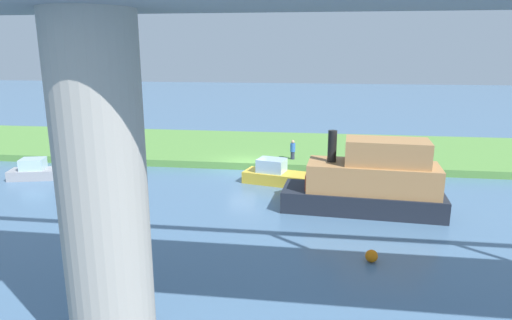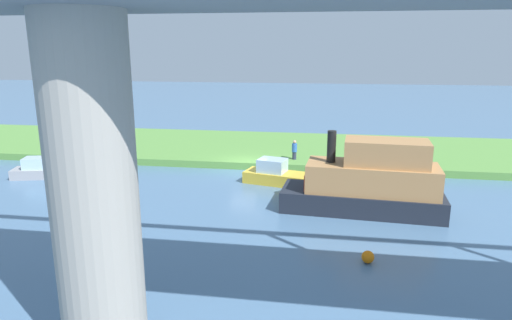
{
  "view_description": "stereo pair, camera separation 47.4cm",
  "coord_description": "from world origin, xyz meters",
  "px_view_note": "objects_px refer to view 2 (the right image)",
  "views": [
    {
      "loc": [
        -4.77,
        29.81,
        8.24
      ],
      "look_at": [
        -1.35,
        5.0,
        2.0
      ],
      "focal_mm": 31.65,
      "sensor_mm": 36.0,
      "label": 1
    },
    {
      "loc": [
        -5.24,
        29.75,
        8.24
      ],
      "look_at": [
        -1.35,
        5.0,
        2.0
      ],
      "focal_mm": 31.65,
      "sensor_mm": 36.0,
      "label": 2
    }
  ],
  "objects_px": {
    "bridge_pylon": "(94,193)",
    "marker_buoy": "(368,257)",
    "motorboat_red": "(368,183)",
    "mooring_post": "(354,156)",
    "person_on_bank": "(294,150)",
    "pontoon_yellow": "(43,170)",
    "riverboat_paddlewheel": "(279,175)"
  },
  "relations": [
    {
      "from": "person_on_bank",
      "to": "pontoon_yellow",
      "type": "xyz_separation_m",
      "value": [
        16.02,
        5.43,
        -0.72
      ]
    },
    {
      "from": "mooring_post",
      "to": "pontoon_yellow",
      "type": "relative_size",
      "value": 0.25
    },
    {
      "from": "riverboat_paddlewheel",
      "to": "pontoon_yellow",
      "type": "bearing_deg",
      "value": 3.64
    },
    {
      "from": "motorboat_red",
      "to": "marker_buoy",
      "type": "bearing_deg",
      "value": 86.03
    },
    {
      "from": "mooring_post",
      "to": "marker_buoy",
      "type": "bearing_deg",
      "value": 89.36
    },
    {
      "from": "motorboat_red",
      "to": "riverboat_paddlewheel",
      "type": "height_order",
      "value": "motorboat_red"
    },
    {
      "from": "person_on_bank",
      "to": "marker_buoy",
      "type": "xyz_separation_m",
      "value": [
        -3.98,
        14.57,
        -0.95
      ]
    },
    {
      "from": "mooring_post",
      "to": "riverboat_paddlewheel",
      "type": "xyz_separation_m",
      "value": [
        4.75,
        3.87,
        -0.48
      ]
    },
    {
      "from": "motorboat_red",
      "to": "riverboat_paddlewheel",
      "type": "bearing_deg",
      "value": -40.12
    },
    {
      "from": "bridge_pylon",
      "to": "person_on_bank",
      "type": "relative_size",
      "value": 6.58
    },
    {
      "from": "mooring_post",
      "to": "riverboat_paddlewheel",
      "type": "height_order",
      "value": "mooring_post"
    },
    {
      "from": "bridge_pylon",
      "to": "marker_buoy",
      "type": "distance_m",
      "value": 10.92
    },
    {
      "from": "pontoon_yellow",
      "to": "mooring_post",
      "type": "bearing_deg",
      "value": -166.46
    },
    {
      "from": "bridge_pylon",
      "to": "motorboat_red",
      "type": "bearing_deg",
      "value": -123.45
    },
    {
      "from": "motorboat_red",
      "to": "marker_buoy",
      "type": "relative_size",
      "value": 16.66
    },
    {
      "from": "riverboat_paddlewheel",
      "to": "mooring_post",
      "type": "bearing_deg",
      "value": -140.78
    },
    {
      "from": "motorboat_red",
      "to": "pontoon_yellow",
      "type": "bearing_deg",
      "value": -9.01
    },
    {
      "from": "motorboat_red",
      "to": "pontoon_yellow",
      "type": "distance_m",
      "value": 20.69
    },
    {
      "from": "pontoon_yellow",
      "to": "riverboat_paddlewheel",
      "type": "distance_m",
      "value": 15.44
    },
    {
      "from": "motorboat_red",
      "to": "mooring_post",
      "type": "bearing_deg",
      "value": -88.2
    },
    {
      "from": "riverboat_paddlewheel",
      "to": "motorboat_red",
      "type": "bearing_deg",
      "value": 139.88
    },
    {
      "from": "bridge_pylon",
      "to": "pontoon_yellow",
      "type": "distance_m",
      "value": 20.22
    },
    {
      "from": "person_on_bank",
      "to": "pontoon_yellow",
      "type": "relative_size",
      "value": 0.33
    },
    {
      "from": "person_on_bank",
      "to": "motorboat_red",
      "type": "xyz_separation_m",
      "value": [
        -4.39,
        8.66,
        0.34
      ]
    },
    {
      "from": "bridge_pylon",
      "to": "person_on_bank",
      "type": "xyz_separation_m",
      "value": [
        -3.74,
        -20.97,
        -3.37
      ]
    },
    {
      "from": "bridge_pylon",
      "to": "person_on_bank",
      "type": "distance_m",
      "value": 21.56
    },
    {
      "from": "bridge_pylon",
      "to": "mooring_post",
      "type": "xyz_separation_m",
      "value": [
        -7.87,
        -20.39,
        -3.54
      ]
    },
    {
      "from": "riverboat_paddlewheel",
      "to": "marker_buoy",
      "type": "height_order",
      "value": "riverboat_paddlewheel"
    },
    {
      "from": "person_on_bank",
      "to": "mooring_post",
      "type": "height_order",
      "value": "person_on_bank"
    },
    {
      "from": "mooring_post",
      "to": "riverboat_paddlewheel",
      "type": "bearing_deg",
      "value": 39.22
    },
    {
      "from": "motorboat_red",
      "to": "marker_buoy",
      "type": "height_order",
      "value": "motorboat_red"
    },
    {
      "from": "motorboat_red",
      "to": "person_on_bank",
      "type": "bearing_deg",
      "value": -63.14
    }
  ]
}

